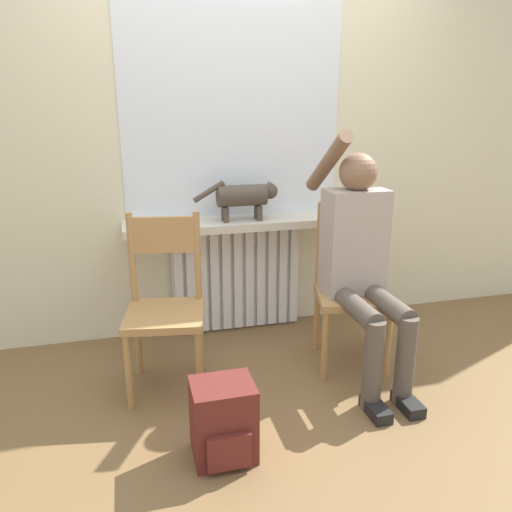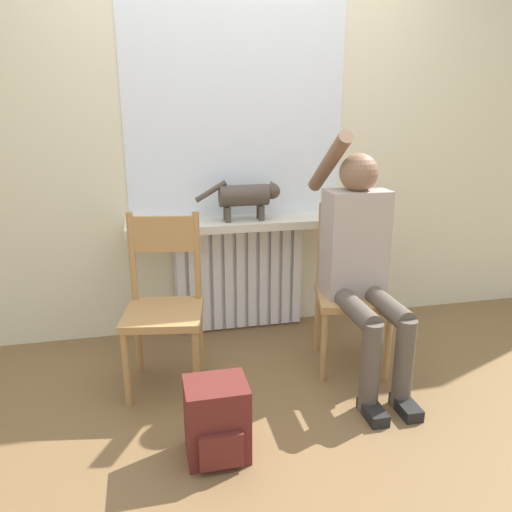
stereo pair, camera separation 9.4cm
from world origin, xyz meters
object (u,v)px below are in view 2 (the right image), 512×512
chair_left (164,303)px  chair_right (352,287)px  person (362,258)px  cat (247,196)px  backpack (217,420)px

chair_left → chair_right: size_ratio=1.00×
person → chair_right: bearing=85.3°
chair_right → cat: (-0.51, 0.49, 0.47)m
chair_left → backpack: 0.75m
chair_right → backpack: (-0.89, -0.66, -0.30)m
chair_right → person: (-0.01, -0.13, 0.21)m
chair_left → person: (1.06, -0.13, 0.21)m
chair_right → backpack: bearing=-129.7°
chair_left → cat: bearing=51.2°
chair_right → person: 0.25m
chair_right → cat: cat is taller
chair_left → cat: 0.88m
chair_left → backpack: size_ratio=2.67×
chair_left → cat: (0.56, 0.49, 0.47)m
chair_left → person: bearing=2.9°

